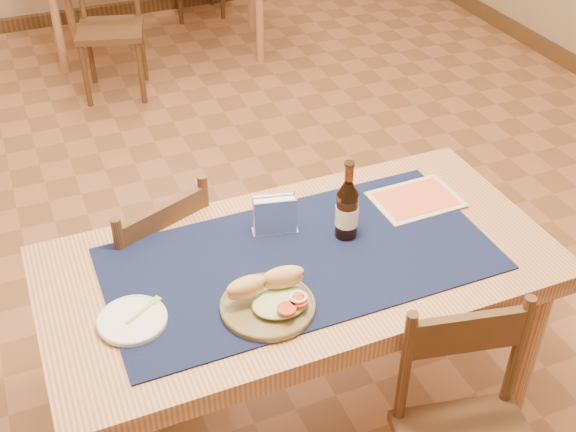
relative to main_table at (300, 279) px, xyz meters
name	(u,v)px	position (x,y,z in m)	size (l,w,h in m)	color
main_table	(300,279)	(0.00, 0.00, 0.00)	(1.60, 0.80, 0.75)	tan
placemat	(300,259)	(0.00, 0.00, 0.09)	(1.20, 0.60, 0.01)	#0F1639
baseboard	(228,274)	(0.00, 0.80, -0.62)	(6.00, 7.00, 0.10)	#4B311A
chair_main_far	(149,274)	(-0.40, 0.46, -0.22)	(0.52, 0.52, 0.87)	#4B311A
chair_back_near	(110,24)	(-0.05, 2.93, -0.21)	(0.50, 0.50, 0.88)	#4B311A
sandwich_plate	(270,300)	(-0.17, -0.17, 0.12)	(0.27, 0.27, 0.10)	brown
side_plate	(132,320)	(-0.55, -0.08, 0.10)	(0.20, 0.20, 0.02)	white
fork	(146,308)	(-0.50, -0.05, 0.10)	(0.12, 0.08, 0.00)	#7FBB66
beer_bottle	(347,209)	(0.18, 0.05, 0.19)	(0.07, 0.07, 0.28)	#49240D
napkin_holder	(275,216)	(-0.02, 0.16, 0.15)	(0.16, 0.08, 0.13)	white
menu_card	(416,199)	(0.49, 0.13, 0.09)	(0.30, 0.22, 0.01)	beige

